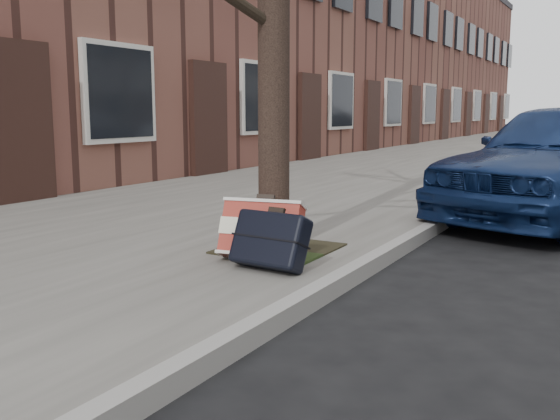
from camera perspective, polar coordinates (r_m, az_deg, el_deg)
The scene contains 6 objects.
ground at distance 3.41m, azimuth 20.17°, elevation -12.87°, with size 120.00×120.00×0.00m, color black.
near_sidewalk at distance 18.65m, azimuth 16.51°, elevation 5.04°, with size 5.00×70.00×0.12m, color gray.
house_near at distance 21.74m, azimuth 1.72°, elevation 15.00°, with size 6.80×40.00×7.00m, color brown.
dirt_patch at distance 5.11m, azimuth -0.10°, elevation -3.53°, with size 0.85×0.85×0.01m, color black.
suitcase_red at distance 4.69m, azimuth -1.70°, elevation -1.88°, with size 0.60×0.17×0.43m, color maroon.
suitcase_navy at distance 4.43m, azimuth -0.89°, elevation -2.72°, with size 0.56×0.18×0.40m, color black.
Camera 1 is at (0.45, -3.14, 1.24)m, focal length 40.00 mm.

